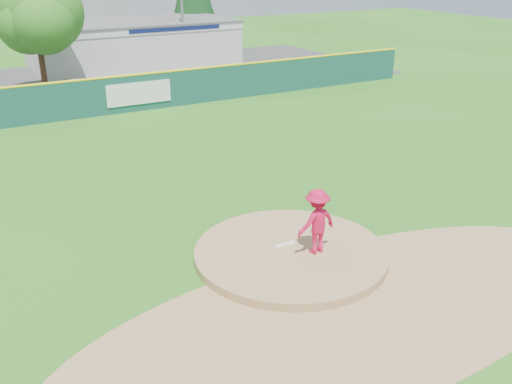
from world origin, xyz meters
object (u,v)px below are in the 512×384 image
van (84,92)px  pool_building_grp (133,43)px  pitcher (317,221)px  deciduous_tree (36,17)px

van → pool_building_grp: 13.01m
pitcher → pool_building_grp: size_ratio=0.12×
pitcher → deciduous_tree: 25.79m
pitcher → van: size_ratio=0.36×
van → deciduous_tree: deciduous_tree is taller
van → pool_building_grp: (6.62, 11.16, 0.91)m
deciduous_tree → pitcher: bearing=-84.3°
deciduous_tree → pool_building_grp: bearing=41.2°
pitcher → deciduous_tree: (-2.55, 25.44, 3.36)m
van → pool_building_grp: pool_building_grp is taller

